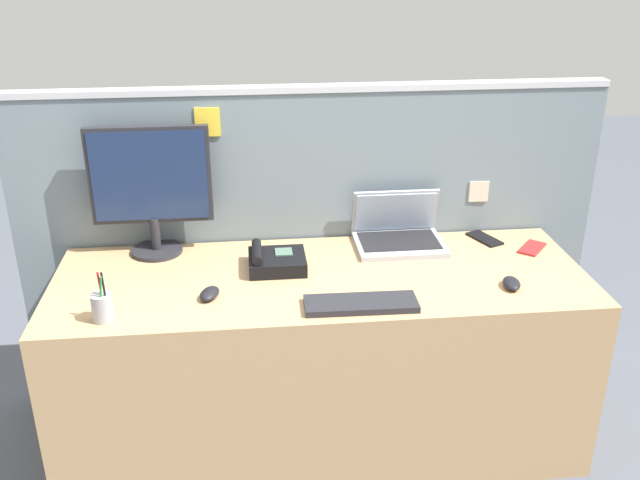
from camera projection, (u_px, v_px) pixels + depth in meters
ground_plane at (321, 434)px, 2.85m from camera, size 10.00×10.00×0.00m
desk at (321, 359)px, 2.71m from camera, size 1.94×0.69×0.72m
cubicle_divider at (311, 245)px, 2.93m from camera, size 2.35×0.08×1.33m
desktop_monitor at (151, 184)px, 2.65m from camera, size 0.45×0.20×0.50m
laptop at (398, 232)px, 2.82m from camera, size 0.35×0.27×0.21m
desk_phone at (275, 261)px, 2.61m from camera, size 0.21×0.19×0.09m
keyboard_main at (361, 304)px, 2.35m from camera, size 0.38×0.13×0.02m
computer_mouse_right_hand at (210, 294)px, 2.40m from camera, size 0.09×0.11×0.03m
computer_mouse_left_hand at (511, 283)px, 2.47m from camera, size 0.08×0.11×0.03m
pen_cup at (102, 307)px, 2.25m from camera, size 0.07×0.07×0.17m
cell_phone_red_case at (532, 248)px, 2.78m from camera, size 0.15×0.15×0.01m
cell_phone_black_slab at (485, 239)px, 2.86m from camera, size 0.12×0.17×0.01m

